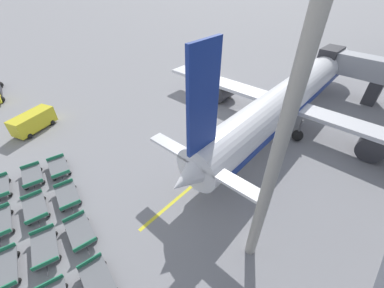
{
  "coord_description": "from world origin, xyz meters",
  "views": [
    {
      "loc": [
        26.29,
        -31.64,
        15.99
      ],
      "look_at": [
        14.31,
        -19.42,
        2.93
      ],
      "focal_mm": 22.0,
      "sensor_mm": 36.0,
      "label": 1
    }
  ],
  "objects_px": {
    "baggage_dolly_row_mid_a_col_b": "(35,208)",
    "apron_light_mast": "(295,91)",
    "airplane": "(291,97)",
    "baggage_dolly_row_mid_b_col_c": "(80,232)",
    "baggage_dolly_row_mid_a_col_c": "(45,248)",
    "baggage_dolly_row_mid_b_col_b": "(68,196)",
    "baggage_dolly_row_mid_b_col_d": "(98,281)",
    "service_van": "(33,121)",
    "baggage_dolly_row_mid_a_col_a": "(32,176)",
    "baggage_dolly_row_mid_b_col_a": "(59,168)",
    "baggage_dolly_row_near_col_c": "(3,270)"
  },
  "relations": [
    {
      "from": "baggage_dolly_row_mid_b_col_a",
      "to": "apron_light_mast",
      "type": "xyz_separation_m",
      "value": [
        17.65,
        6.15,
        11.54
      ]
    },
    {
      "from": "service_van",
      "to": "baggage_dolly_row_mid_b_col_b",
      "type": "distance_m",
      "value": 13.73
    },
    {
      "from": "apron_light_mast",
      "to": "baggage_dolly_row_mid_a_col_c",
      "type": "bearing_deg",
      "value": -135.19
    },
    {
      "from": "service_van",
      "to": "apron_light_mast",
      "type": "relative_size",
      "value": 0.24
    },
    {
      "from": "baggage_dolly_row_mid_b_col_a",
      "to": "baggage_dolly_row_mid_a_col_b",
      "type": "bearing_deg",
      "value": -42.61
    },
    {
      "from": "service_van",
      "to": "baggage_dolly_row_mid_a_col_b",
      "type": "relative_size",
      "value": 1.42
    },
    {
      "from": "service_van",
      "to": "baggage_dolly_row_near_col_c",
      "type": "height_order",
      "value": "service_van"
    },
    {
      "from": "airplane",
      "to": "baggage_dolly_row_mid_a_col_b",
      "type": "xyz_separation_m",
      "value": [
        -7.61,
        -27.16,
        -2.92
      ]
    },
    {
      "from": "baggage_dolly_row_mid_a_col_a",
      "to": "baggage_dolly_row_mid_b_col_b",
      "type": "relative_size",
      "value": 1.0
    },
    {
      "from": "baggage_dolly_row_mid_a_col_a",
      "to": "baggage_dolly_row_mid_b_col_d",
      "type": "bearing_deg",
      "value": -0.96
    },
    {
      "from": "airplane",
      "to": "baggage_dolly_row_mid_a_col_b",
      "type": "bearing_deg",
      "value": -105.66
    },
    {
      "from": "baggage_dolly_row_mid_a_col_c",
      "to": "baggage_dolly_row_mid_b_col_b",
      "type": "distance_m",
      "value": 4.59
    },
    {
      "from": "baggage_dolly_row_mid_b_col_b",
      "to": "baggage_dolly_row_mid_b_col_d",
      "type": "xyz_separation_m",
      "value": [
        8.1,
        -1.52,
        0.0
      ]
    },
    {
      "from": "baggage_dolly_row_mid_b_col_c",
      "to": "baggage_dolly_row_mid_b_col_d",
      "type": "relative_size",
      "value": 1.0
    },
    {
      "from": "baggage_dolly_row_mid_a_col_c",
      "to": "baggage_dolly_row_mid_b_col_c",
      "type": "height_order",
      "value": "same"
    },
    {
      "from": "baggage_dolly_row_mid_b_col_a",
      "to": "baggage_dolly_row_mid_a_col_c",
      "type": "bearing_deg",
      "value": -27.22
    },
    {
      "from": "baggage_dolly_row_mid_a_col_b",
      "to": "baggage_dolly_row_mid_b_col_b",
      "type": "relative_size",
      "value": 1.0
    },
    {
      "from": "service_van",
      "to": "baggage_dolly_row_mid_b_col_b",
      "type": "height_order",
      "value": "service_van"
    },
    {
      "from": "baggage_dolly_row_mid_a_col_a",
      "to": "baggage_dolly_row_mid_a_col_b",
      "type": "xyz_separation_m",
      "value": [
        4.06,
        -1.05,
        0.0
      ]
    },
    {
      "from": "airplane",
      "to": "baggage_dolly_row_mid_a_col_b",
      "type": "distance_m",
      "value": 28.36
    },
    {
      "from": "airplane",
      "to": "baggage_dolly_row_mid_a_col_c",
      "type": "distance_m",
      "value": 28.2
    },
    {
      "from": "baggage_dolly_row_mid_a_col_a",
      "to": "apron_light_mast",
      "type": "distance_m",
      "value": 23.11
    },
    {
      "from": "baggage_dolly_row_mid_a_col_b",
      "to": "baggage_dolly_row_mid_b_col_c",
      "type": "distance_m",
      "value": 4.89
    },
    {
      "from": "baggage_dolly_row_mid_a_col_b",
      "to": "apron_light_mast",
      "type": "xyz_separation_m",
      "value": [
        14.15,
        9.37,
        11.54
      ]
    },
    {
      "from": "baggage_dolly_row_mid_b_col_b",
      "to": "baggage_dolly_row_mid_b_col_c",
      "type": "relative_size",
      "value": 1.0
    },
    {
      "from": "baggage_dolly_row_mid_b_col_b",
      "to": "baggage_dolly_row_mid_b_col_c",
      "type": "xyz_separation_m",
      "value": [
        4.03,
        -0.77,
        0.0
      ]
    },
    {
      "from": "airplane",
      "to": "baggage_dolly_row_mid_b_col_d",
      "type": "height_order",
      "value": "airplane"
    },
    {
      "from": "airplane",
      "to": "baggage_dolly_row_mid_b_col_c",
      "type": "relative_size",
      "value": 10.9
    },
    {
      "from": "service_van",
      "to": "baggage_dolly_row_mid_a_col_b",
      "type": "distance_m",
      "value": 13.66
    },
    {
      "from": "service_van",
      "to": "baggage_dolly_row_mid_a_col_a",
      "type": "relative_size",
      "value": 1.41
    },
    {
      "from": "baggage_dolly_row_near_col_c",
      "to": "baggage_dolly_row_mid_b_col_b",
      "type": "bearing_deg",
      "value": 120.24
    },
    {
      "from": "baggage_dolly_row_mid_a_col_c",
      "to": "baggage_dolly_row_mid_b_col_c",
      "type": "distance_m",
      "value": 2.32
    },
    {
      "from": "baggage_dolly_row_mid_b_col_c",
      "to": "apron_light_mast",
      "type": "relative_size",
      "value": 0.17
    },
    {
      "from": "baggage_dolly_row_mid_a_col_b",
      "to": "baggage_dolly_row_mid_b_col_c",
      "type": "xyz_separation_m",
      "value": [
        4.62,
        1.59,
        0.0
      ]
    },
    {
      "from": "baggage_dolly_row_mid_a_col_c",
      "to": "apron_light_mast",
      "type": "xyz_separation_m",
      "value": [
        10.1,
        10.03,
        11.54
      ]
    },
    {
      "from": "apron_light_mast",
      "to": "baggage_dolly_row_mid_a_col_a",
      "type": "bearing_deg",
      "value": -155.45
    },
    {
      "from": "baggage_dolly_row_near_col_c",
      "to": "baggage_dolly_row_mid_b_col_b",
      "type": "distance_m",
      "value": 6.28
    },
    {
      "from": "baggage_dolly_row_mid_b_col_a",
      "to": "baggage_dolly_row_mid_b_col_b",
      "type": "bearing_deg",
      "value": -11.91
    },
    {
      "from": "baggage_dolly_row_mid_a_col_b",
      "to": "apron_light_mast",
      "type": "distance_m",
      "value": 20.52
    },
    {
      "from": "baggage_dolly_row_mid_b_col_d",
      "to": "apron_light_mast",
      "type": "relative_size",
      "value": 0.17
    },
    {
      "from": "baggage_dolly_row_mid_b_col_b",
      "to": "apron_light_mast",
      "type": "xyz_separation_m",
      "value": [
        13.56,
        7.01,
        11.54
      ]
    },
    {
      "from": "service_van",
      "to": "baggage_dolly_row_mid_b_col_c",
      "type": "height_order",
      "value": "service_van"
    },
    {
      "from": "baggage_dolly_row_near_col_c",
      "to": "baggage_dolly_row_mid_b_col_a",
      "type": "xyz_separation_m",
      "value": [
        -7.26,
        6.29,
        0.0
      ]
    },
    {
      "from": "baggage_dolly_row_mid_b_col_b",
      "to": "baggage_dolly_row_mid_b_col_d",
      "type": "bearing_deg",
      "value": -10.61
    },
    {
      "from": "baggage_dolly_row_mid_b_col_a",
      "to": "baggage_dolly_row_mid_b_col_c",
      "type": "bearing_deg",
      "value": -11.37
    },
    {
      "from": "baggage_dolly_row_mid_b_col_a",
      "to": "baggage_dolly_row_mid_b_col_d",
      "type": "relative_size",
      "value": 1.0
    },
    {
      "from": "baggage_dolly_row_mid_b_col_c",
      "to": "baggage_dolly_row_mid_a_col_c",
      "type": "bearing_deg",
      "value": -104.25
    },
    {
      "from": "baggage_dolly_row_mid_b_col_c",
      "to": "baggage_dolly_row_mid_b_col_d",
      "type": "xyz_separation_m",
      "value": [
        4.07,
        -0.75,
        0.0
      ]
    },
    {
      "from": "baggage_dolly_row_mid_b_col_b",
      "to": "baggage_dolly_row_mid_a_col_a",
      "type": "bearing_deg",
      "value": -164.36
    },
    {
      "from": "baggage_dolly_row_mid_b_col_b",
      "to": "baggage_dolly_row_near_col_c",
      "type": "bearing_deg",
      "value": -59.76
    }
  ]
}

